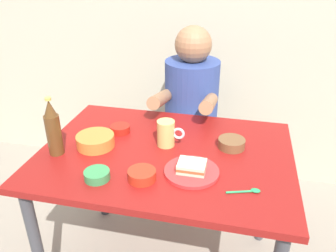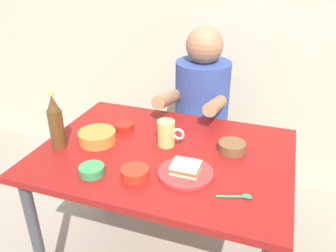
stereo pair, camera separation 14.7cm
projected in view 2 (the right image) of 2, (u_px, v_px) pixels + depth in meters
dining_table at (164, 169)px, 1.54m from camera, size 1.10×0.80×0.74m
stool at (199, 155)px, 2.20m from camera, size 0.34×0.34×0.45m
person_seated at (202, 96)px, 2.01m from camera, size 0.33×0.56×0.72m
plate_orange at (186, 173)px, 1.34m from camera, size 0.22×0.22×0.01m
sandwich at (186, 168)px, 1.33m from camera, size 0.11×0.09×0.04m
beer_mug at (167, 133)px, 1.52m from camera, size 0.13×0.08×0.12m
beer_bottle at (56, 123)px, 1.48m from camera, size 0.06×0.06×0.26m
dip_bowl_green at (92, 170)px, 1.34m from camera, size 0.10×0.10×0.03m
soup_bowl_orange at (97, 136)px, 1.56m from camera, size 0.17×0.17×0.05m
sauce_bowl_chili at (135, 173)px, 1.31m from camera, size 0.11×0.11×0.04m
sambal_bowl_red at (124, 126)px, 1.67m from camera, size 0.10×0.10×0.03m
condiment_bowl_brown at (232, 146)px, 1.49m from camera, size 0.12×0.12×0.04m
spoon at (240, 196)px, 1.21m from camera, size 0.12×0.05×0.01m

